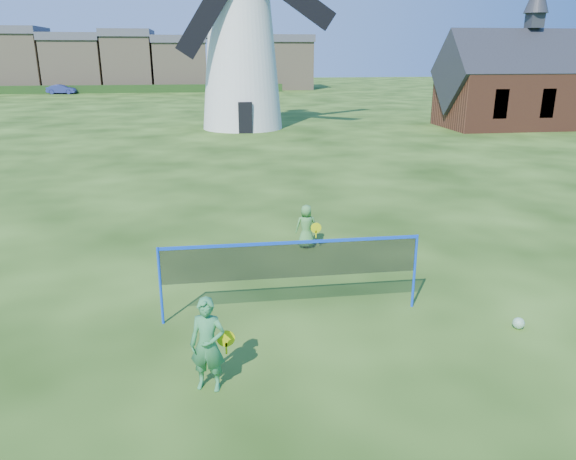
% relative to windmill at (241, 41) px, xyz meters
% --- Properties ---
extents(ground, '(220.00, 220.00, 0.00)m').
position_rel_windmill_xyz_m(ground, '(-1.11, -28.19, -5.73)').
color(ground, black).
rests_on(ground, ground).
extents(windmill, '(11.90, 5.45, 16.47)m').
position_rel_windmill_xyz_m(windmill, '(0.00, 0.00, 0.00)').
color(windmill, white).
rests_on(windmill, ground).
extents(chapel, '(11.72, 5.68, 9.91)m').
position_rel_windmill_xyz_m(chapel, '(19.51, -2.19, -2.94)').
color(chapel, brown).
rests_on(chapel, ground).
extents(badminton_net, '(5.05, 0.05, 1.55)m').
position_rel_windmill_xyz_m(badminton_net, '(-0.97, -28.53, -4.59)').
color(badminton_net, blue).
rests_on(badminton_net, ground).
extents(player_girl, '(0.74, 0.51, 1.51)m').
position_rel_windmill_xyz_m(player_girl, '(-2.60, -30.80, -4.97)').
color(player_girl, '#35864C').
rests_on(player_girl, ground).
extents(player_boy, '(0.65, 0.43, 1.16)m').
position_rel_windmill_xyz_m(player_boy, '(0.02, -24.66, -5.15)').
color(player_boy, '#478C43').
rests_on(player_boy, ground).
extents(play_ball, '(0.22, 0.22, 0.22)m').
position_rel_windmill_xyz_m(play_ball, '(3.18, -29.72, -5.62)').
color(play_ball, green).
rests_on(play_ball, ground).
extents(terraced_houses, '(66.11, 8.40, 8.39)m').
position_rel_windmill_xyz_m(terraced_houses, '(-20.81, 43.81, -1.72)').
color(terraced_houses, tan).
rests_on(terraced_houses, ground).
extents(hedge, '(62.00, 0.80, 1.00)m').
position_rel_windmill_xyz_m(hedge, '(-23.11, 37.81, -5.23)').
color(hedge, '#193814').
rests_on(hedge, ground).
extents(car_right, '(3.57, 1.38, 1.16)m').
position_rel_windmill_xyz_m(car_right, '(-20.71, 36.77, -5.15)').
color(car_right, navy).
rests_on(car_right, ground).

